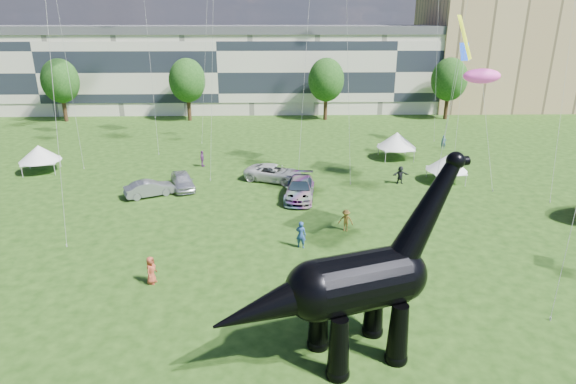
{
  "coord_description": "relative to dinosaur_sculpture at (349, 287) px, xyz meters",
  "views": [
    {
      "loc": [
        0.35,
        -17.63,
        14.35
      ],
      "look_at": [
        1.12,
        8.0,
        5.0
      ],
      "focal_mm": 30.0,
      "sensor_mm": 36.0,
      "label": 1
    }
  ],
  "objects": [
    {
      "name": "ground",
      "position": [
        -3.49,
        -0.09,
        -3.55
      ],
      "size": [
        220.0,
        220.0,
        0.0
      ],
      "primitive_type": "plane",
      "color": "#16330C",
      "rests_on": "ground"
    },
    {
      "name": "terrace_row",
      "position": [
        -11.49,
        61.91,
        2.45
      ],
      "size": [
        78.0,
        11.0,
        12.0
      ],
      "primitive_type": "cube",
      "color": "beige",
      "rests_on": "ground"
    },
    {
      "name": "apartment_block",
      "position": [
        36.51,
        64.91,
        7.45
      ],
      "size": [
        28.0,
        18.0,
        22.0
      ],
      "primitive_type": "cube",
      "color": "tan",
      "rests_on": "ground"
    },
    {
      "name": "tree_far_left",
      "position": [
        -33.49,
        52.91,
        2.74
      ],
      "size": [
        5.2,
        5.2,
        9.44
      ],
      "color": "#382314",
      "rests_on": "ground"
    },
    {
      "name": "tree_mid_left",
      "position": [
        -15.49,
        52.91,
        2.74
      ],
      "size": [
        5.2,
        5.2,
        9.44
      ],
      "color": "#382314",
      "rests_on": "ground"
    },
    {
      "name": "tree_mid_right",
      "position": [
        4.51,
        52.91,
        2.74
      ],
      "size": [
        5.2,
        5.2,
        9.44
      ],
      "color": "#382314",
      "rests_on": "ground"
    },
    {
      "name": "tree_far_right",
      "position": [
        22.51,
        52.91,
        2.74
      ],
      "size": [
        5.2,
        5.2,
        9.44
      ],
      "color": "#382314",
      "rests_on": "ground"
    },
    {
      "name": "dinosaur_sculpture",
      "position": [
        0.0,
        0.0,
        0.0
      ],
      "size": [
        11.4,
        5.25,
        9.41
      ],
      "rotation": [
        0.0,
        0.0,
        0.32
      ],
      "color": "black",
      "rests_on": "ground"
    },
    {
      "name": "car_silver",
      "position": [
        -11.25,
        22.75,
        -2.81
      ],
      "size": [
        3.06,
        4.68,
        1.48
      ],
      "primitive_type": "imported",
      "rotation": [
        0.0,
        0.0,
        0.33
      ],
      "color": "silver",
      "rests_on": "ground"
    },
    {
      "name": "car_grey",
      "position": [
        -13.71,
        20.97,
        -2.87
      ],
      "size": [
        4.37,
        3.18,
        1.37
      ],
      "primitive_type": "imported",
      "rotation": [
        0.0,
        0.0,
        2.04
      ],
      "color": "gray",
      "rests_on": "ground"
    },
    {
      "name": "car_white",
      "position": [
        -3.16,
        24.71,
        -2.8
      ],
      "size": [
        6.0,
        4.39,
        1.51
      ],
      "primitive_type": "imported",
      "rotation": [
        0.0,
        0.0,
        1.18
      ],
      "color": "silver",
      "rests_on": "ground"
    },
    {
      "name": "car_dark",
      "position": [
        -1.02,
        20.09,
        -2.72
      ],
      "size": [
        3.0,
        5.97,
        1.66
      ],
      "primitive_type": "imported",
      "rotation": [
        0.0,
        0.0,
        -0.12
      ],
      "color": "#595960",
      "rests_on": "ground"
    },
    {
      "name": "gazebo_near",
      "position": [
        12.68,
        24.0,
        -1.75
      ],
      "size": [
        3.7,
        3.7,
        2.57
      ],
      "rotation": [
        0.0,
        0.0,
        -0.0
      ],
      "color": "white",
      "rests_on": "ground"
    },
    {
      "name": "gazebo_far",
      "position": [
        9.95,
        31.85,
        -1.54
      ],
      "size": [
        4.25,
        4.25,
        2.87
      ],
      "rotation": [
        0.0,
        0.0,
        0.03
      ],
      "color": "white",
      "rests_on": "ground"
    },
    {
      "name": "gazebo_left",
      "position": [
        -25.94,
        28.08,
        -1.65
      ],
      "size": [
        4.63,
        4.63,
        2.71
      ],
      "rotation": [
        0.0,
        0.0,
        0.22
      ],
      "color": "silver",
      "rests_on": "ground"
    },
    {
      "name": "visitors",
      "position": [
        -7.21,
        14.93,
        -2.69
      ],
      "size": [
        47.8,
        40.88,
        1.88
      ],
      "color": "navy",
      "rests_on": "ground"
    }
  ]
}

